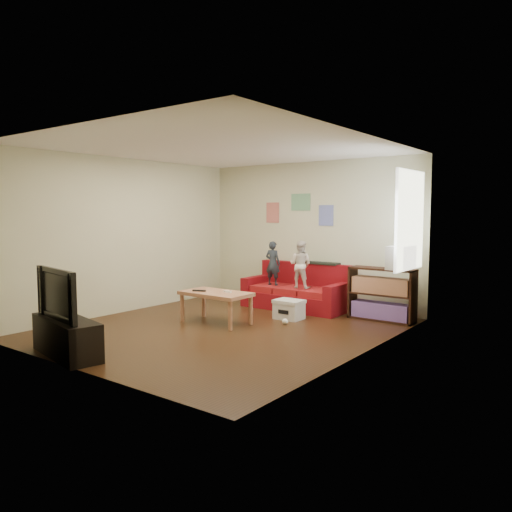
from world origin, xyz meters
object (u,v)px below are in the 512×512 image
Objects in this scene: sofa at (298,293)px; child_a at (273,263)px; coffee_table at (216,296)px; bookshelf at (382,297)px; television at (65,293)px; tv_stand at (67,337)px; child_b at (300,264)px; file_box at (289,309)px.

child_a is at bearing -159.88° from sofa.
child_a reaches higher than coffee_table.
sofa is at bearing 177.29° from bookshelf.
bookshelf is at bearing 71.84° from television.
child_a is 0.76× the size of bookshelf.
television reaches higher than tv_stand.
sofa is 1.55× the size of tv_stand.
tv_stand is 0.54m from television.
tv_stand is at bearing 72.16° from child_b.
child_a is 0.96× the size of child_b.
sofa is 2.34× the size of child_a.
bookshelf is (2.10, 0.09, -0.43)m from child_a.
sofa is 1.79× the size of bookshelf.
television is at bearing -98.39° from sofa.
bookshelf reaches higher than sofa.
child_b is 1.81m from coffee_table.
file_box is at bearing 134.36° from child_a.
bookshelf is at bearing 41.33° from coffee_table.
coffee_table is 2.69m from bookshelf.
sofa is at bearing 91.83° from television.
child_b is at bearing -176.68° from bookshelf.
child_b is at bearing -48.21° from sofa.
file_box is at bearing -146.89° from bookshelf.
child_b is 0.69× the size of tv_stand.
sofa is 0.72m from child_a.
bookshelf is (1.65, -0.08, 0.10)m from sofa.
child_b is 0.79× the size of television.
sofa is 2.25× the size of child_b.
child_b reaches higher than coffee_table.
television is (-1.03, -3.41, 0.61)m from file_box.
television is at bearing 82.91° from child_a.
sofa is 4.15× the size of file_box.
coffee_table is (-0.37, -1.86, 0.15)m from sofa.
bookshelf is at bearing 176.19° from child_b.
television is (-0.18, -4.15, -0.04)m from child_a.
child_b is at bearing 175.46° from child_a.
tv_stand is at bearing -118.38° from bookshelf.
child_a reaches higher than file_box.
bookshelf is 2.32× the size of file_box.
child_a is 1.77× the size of file_box.
child_b is at bearing 108.27° from file_box.
television is (-0.78, -4.15, -0.05)m from child_b.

